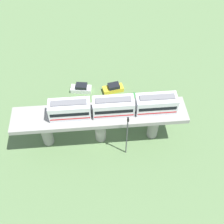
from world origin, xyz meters
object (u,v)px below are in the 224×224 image
Objects in this scene: tree_near_viaduct at (134,100)px; signal_post at (127,135)px; train at (113,107)px; parked_car_white at (81,88)px; parked_car_yellow at (113,88)px.

signal_post is at bearing -15.10° from tree_near_viaduct.
train is at bearing -150.51° from signal_post.
parked_car_yellow is at bearing 94.43° from parked_car_white.
train is 15.58m from parked_car_white.
tree_near_viaduct is 0.52× the size of signal_post.
parked_car_white is 12.34m from tree_near_viaduct.
parked_car_white is 17.99m from signal_post.
signal_post reaches higher than tree_near_viaduct.
parked_car_white is 0.99× the size of parked_car_yellow.
train is at bearing -15.57° from parked_car_yellow.
tree_near_viaduct is at bearing 141.95° from train.
train reaches higher than signal_post.
tree_near_viaduct is (6.23, 3.29, 2.85)m from parked_car_yellow.
train is 4.60× the size of parked_car_yellow.
parked_car_white is at bearing -155.55° from train.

